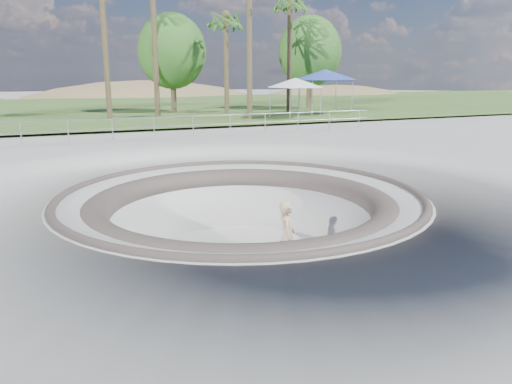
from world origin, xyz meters
TOP-DOWN VIEW (x-y plane):
  - ground at (0.00, 0.00)m, footprint 180.00×180.00m
  - skate_bowl at (0.00, 0.00)m, footprint 14.00×14.00m
  - grass_strip at (0.00, 34.00)m, footprint 180.00×36.00m
  - distant_hills at (3.78, 57.17)m, footprint 103.20×45.00m
  - safety_railing at (0.00, 12.00)m, footprint 25.00×0.06m
  - skateboard at (0.69, -1.56)m, footprint 0.87×0.33m
  - skater at (0.69, -1.56)m, footprint 0.70×0.82m
  - canopy_white at (11.01, 18.31)m, footprint 5.26×5.26m
  - canopy_blue at (14.43, 20.17)m, footprint 6.40×6.40m
  - palm_d at (7.82, 23.37)m, footprint 2.60×2.60m
  - palm_f at (12.32, 21.93)m, footprint 2.60×2.60m
  - bushy_tree_mid at (4.55, 26.69)m, footprint 5.28×4.80m
  - bushy_tree_right at (16.06, 25.58)m, footprint 5.40×4.91m

SIDE VIEW (x-z plane):
  - distant_hills at x=3.78m, z-range -21.32..7.28m
  - skateboard at x=0.69m, z-range -1.87..-1.79m
  - skate_bowl at x=0.00m, z-range -3.88..0.22m
  - skater at x=0.69m, z-range -1.81..0.11m
  - ground at x=0.00m, z-range 0.00..0.00m
  - grass_strip at x=0.00m, z-range 0.16..0.28m
  - safety_railing at x=0.00m, z-range 0.18..1.20m
  - canopy_white at x=11.01m, z-range 1.28..3.97m
  - canopy_blue at x=14.43m, z-range 1.51..4.78m
  - bushy_tree_mid at x=4.55m, z-range 1.08..8.71m
  - bushy_tree_right at x=16.06m, z-range 1.10..8.89m
  - palm_d at x=7.82m, z-range 2.94..10.93m
  - palm_f at x=12.32m, z-range 3.52..12.83m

